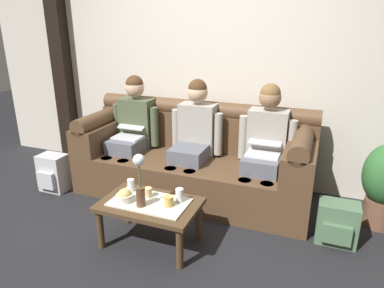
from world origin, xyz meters
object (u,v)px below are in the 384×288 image
(person_middle, at_px, (194,135))
(backpack_right, at_px, (337,224))
(couch, at_px, (194,161))
(backpack_left, at_px, (53,173))
(person_right, at_px, (265,143))
(cup_near_right, at_px, (180,195))
(snack_bowl, at_px, (125,196))
(cup_far_center, at_px, (148,192))
(cup_far_left, at_px, (131,185))
(cup_near_left, at_px, (169,201))
(coffee_table, at_px, (150,208))
(flower_vase, at_px, (140,179))
(person_left, at_px, (132,127))

(person_middle, bearing_deg, backpack_right, -16.54)
(couch, height_order, backpack_left, couch)
(person_right, relative_size, cup_near_right, 11.03)
(person_right, bearing_deg, couch, 179.64)
(snack_bowl, bearing_deg, cup_far_center, 43.50)
(couch, distance_m, cup_far_center, 0.95)
(cup_far_left, bearing_deg, backpack_right, 15.53)
(cup_near_left, distance_m, cup_far_center, 0.23)
(couch, relative_size, backpack_right, 6.75)
(coffee_table, distance_m, cup_near_left, 0.21)
(snack_bowl, xyz_separation_m, cup_far_left, (-0.05, 0.18, 0.01))
(person_right, bearing_deg, cup_near_left, -118.92)
(backpack_right, distance_m, backpack_left, 2.90)
(flower_vase, relative_size, backpack_right, 1.20)
(coffee_table, height_order, backpack_right, coffee_table)
(person_right, height_order, flower_vase, person_right)
(person_middle, distance_m, coffee_table, 1.06)
(person_right, height_order, snack_bowl, person_right)
(person_right, relative_size, snack_bowl, 8.80)
(person_left, relative_size, backpack_left, 2.99)
(cup_near_left, bearing_deg, couch, 99.90)
(cup_near_right, bearing_deg, backpack_right, 21.76)
(person_left, xyz_separation_m, backpack_left, (-0.72, -0.51, -0.46))
(snack_bowl, bearing_deg, backpack_left, 156.31)
(cup_far_left, xyz_separation_m, backpack_left, (-1.22, 0.38, -0.24))
(coffee_table, relative_size, snack_bowl, 5.77)
(person_middle, relative_size, cup_near_right, 11.03)
(coffee_table, xyz_separation_m, cup_far_center, (-0.05, 0.07, 0.11))
(cup_far_left, height_order, backpack_left, cup_far_left)
(couch, distance_m, cup_near_left, 1.03)
(flower_vase, xyz_separation_m, cup_near_right, (0.25, 0.18, -0.17))
(person_right, bearing_deg, cup_far_left, -137.37)
(cup_near_right, xyz_separation_m, cup_far_center, (-0.27, -0.02, -0.02))
(cup_near_left, xyz_separation_m, backpack_right, (1.26, 0.58, -0.25))
(backpack_left, bearing_deg, person_right, 13.23)
(cup_far_left, distance_m, backpack_left, 1.30)
(cup_far_center, distance_m, backpack_left, 1.49)
(cup_near_right, bearing_deg, person_right, 60.83)
(coffee_table, bearing_deg, snack_bowl, -160.22)
(person_middle, relative_size, cup_far_left, 11.54)
(snack_bowl, bearing_deg, backpack_right, 21.57)
(cup_near_left, height_order, cup_far_left, cup_far_left)
(couch, distance_m, cup_near_right, 0.95)
(backpack_left, bearing_deg, person_left, 35.61)
(person_middle, height_order, person_right, same)
(couch, height_order, person_right, person_right)
(person_right, bearing_deg, flower_vase, -125.07)
(flower_vase, distance_m, cup_near_left, 0.29)
(cup_far_center, distance_m, backpack_right, 1.59)
(cup_far_center, relative_size, backpack_left, 0.20)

